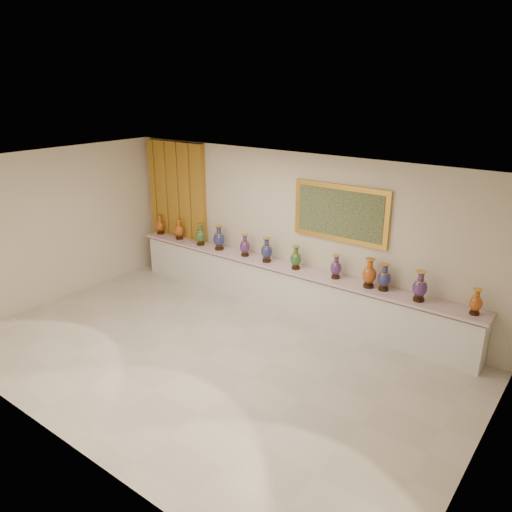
{
  "coord_description": "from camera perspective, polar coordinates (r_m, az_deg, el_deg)",
  "views": [
    {
      "loc": [
        4.83,
        -5.09,
        4.22
      ],
      "look_at": [
        -0.3,
        1.7,
        1.19
      ],
      "focal_mm": 35.0,
      "sensor_mm": 36.0,
      "label": 1
    }
  ],
  "objects": [
    {
      "name": "vase_9",
      "position": [
        8.52,
        14.45,
        -2.5
      ],
      "size": [
        0.25,
        0.25,
        0.46
      ],
      "rotation": [
        0.0,
        0.0,
        0.18
      ],
      "color": "black",
      "rests_on": "counter"
    },
    {
      "name": "vase_11",
      "position": [
        8.12,
        23.84,
        -4.94
      ],
      "size": [
        0.25,
        0.25,
        0.41
      ],
      "rotation": [
        0.0,
        0.0,
        -0.4
      ],
      "color": "black",
      "rests_on": "counter"
    },
    {
      "name": "vase_0",
      "position": [
        11.5,
        -10.91,
        3.44
      ],
      "size": [
        0.23,
        0.23,
        0.44
      ],
      "rotation": [
        0.0,
        0.0,
        0.14
      ],
      "color": "black",
      "rests_on": "counter"
    },
    {
      "name": "vase_4",
      "position": [
        9.86,
        -1.27,
        1.12
      ],
      "size": [
        0.22,
        0.22,
        0.44
      ],
      "rotation": [
        0.0,
        0.0,
        0.1
      ],
      "color": "black",
      "rests_on": "counter"
    },
    {
      "name": "vase_1",
      "position": [
        11.05,
        -8.78,
        2.93
      ],
      "size": [
        0.27,
        0.27,
        0.45
      ],
      "rotation": [
        0.0,
        0.0,
        0.37
      ],
      "color": "black",
      "rests_on": "counter"
    },
    {
      "name": "vase_6",
      "position": [
        9.21,
        4.58,
        -0.3
      ],
      "size": [
        0.22,
        0.22,
        0.44
      ],
      "rotation": [
        0.0,
        0.0,
        -0.07
      ],
      "color": "black",
      "rests_on": "counter"
    },
    {
      "name": "ground",
      "position": [
        8.19,
        -5.6,
        -11.56
      ],
      "size": [
        8.0,
        8.0,
        0.0
      ],
      "primitive_type": "plane",
      "color": "beige",
      "rests_on": "ground"
    },
    {
      "name": "vase_3",
      "position": [
        10.25,
        -4.24,
        1.96
      ],
      "size": [
        0.27,
        0.27,
        0.51
      ],
      "rotation": [
        0.0,
        0.0,
        -0.15
      ],
      "color": "black",
      "rests_on": "counter"
    },
    {
      "name": "vase_10",
      "position": [
        8.27,
        18.22,
        -3.45
      ],
      "size": [
        0.31,
        0.31,
        0.5
      ],
      "rotation": [
        0.0,
        0.0,
        -0.42
      ],
      "color": "black",
      "rests_on": "counter"
    },
    {
      "name": "vase_5",
      "position": [
        9.54,
        1.23,
        0.57
      ],
      "size": [
        0.28,
        0.28,
        0.48
      ],
      "rotation": [
        0.0,
        0.0,
        0.29
      ],
      "color": "black",
      "rests_on": "counter"
    },
    {
      "name": "vase_7",
      "position": [
        8.86,
        9.13,
        -1.34
      ],
      "size": [
        0.21,
        0.21,
        0.43
      ],
      "rotation": [
        0.0,
        0.0,
        -0.04
      ],
      "color": "black",
      "rests_on": "counter"
    },
    {
      "name": "room",
      "position": [
        10.76,
        -6.53,
        5.27
      ],
      "size": [
        8.0,
        8.0,
        8.0
      ],
      "color": "beige",
      "rests_on": "ground"
    },
    {
      "name": "label_card",
      "position": [
        10.67,
        -7.17,
        1.3
      ],
      "size": [
        0.1,
        0.06,
        0.0
      ],
      "primitive_type": "cube",
      "color": "white",
      "rests_on": "counter"
    },
    {
      "name": "vase_2",
      "position": [
        10.58,
        -6.38,
        2.34
      ],
      "size": [
        0.25,
        0.25,
        0.46
      ],
      "rotation": [
        0.0,
        0.0,
        -0.2
      ],
      "color": "black",
      "rests_on": "counter"
    },
    {
      "name": "vase_8",
      "position": [
        8.58,
        12.83,
        -2.07
      ],
      "size": [
        0.25,
        0.25,
        0.51
      ],
      "rotation": [
        0.0,
        0.0,
        0.07
      ],
      "color": "black",
      "rests_on": "counter"
    },
    {
      "name": "counter",
      "position": [
        9.58,
        3.51,
        -3.73
      ],
      "size": [
        7.28,
        0.48,
        0.9
      ],
      "color": "white",
      "rests_on": "ground"
    }
  ]
}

